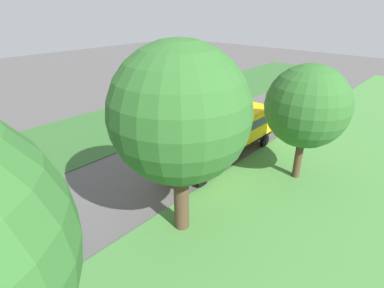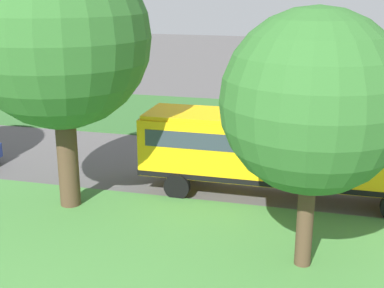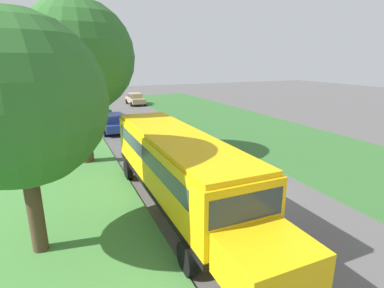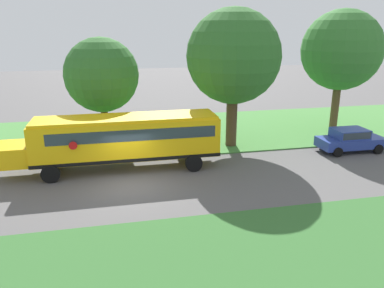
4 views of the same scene
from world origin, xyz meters
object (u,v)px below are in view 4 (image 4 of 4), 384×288
at_px(car_blue_nearest, 350,139).
at_px(oak_tree_beside_bus, 102,75).
at_px(oak_tree_far_end, 342,51).
at_px(oak_tree_roadside_mid, 234,58).
at_px(school_bus, 122,138).

bearing_deg(car_blue_nearest, oak_tree_beside_bus, -107.97).
xyz_separation_m(car_blue_nearest, oak_tree_far_end, (-5.04, 1.96, 5.42)).
relative_size(oak_tree_roadside_mid, oak_tree_far_end, 0.99).
xyz_separation_m(car_blue_nearest, oak_tree_beside_bus, (-5.20, -16.02, 4.01)).
height_order(car_blue_nearest, oak_tree_beside_bus, oak_tree_beside_bus).
height_order(school_bus, oak_tree_roadside_mid, oak_tree_roadside_mid).
bearing_deg(school_bus, oak_tree_beside_bus, -169.39).
bearing_deg(oak_tree_far_end, car_blue_nearest, -21.20).
bearing_deg(oak_tree_roadside_mid, car_blue_nearest, 69.11).
height_order(oak_tree_beside_bus, oak_tree_roadside_mid, oak_tree_roadside_mid).
distance_m(oak_tree_beside_bus, oak_tree_far_end, 18.04).
relative_size(car_blue_nearest, oak_tree_roadside_mid, 0.47).
height_order(school_bus, oak_tree_far_end, oak_tree_far_end).
distance_m(car_blue_nearest, oak_tree_far_end, 7.66).
relative_size(oak_tree_beside_bus, oak_tree_roadside_mid, 0.80).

